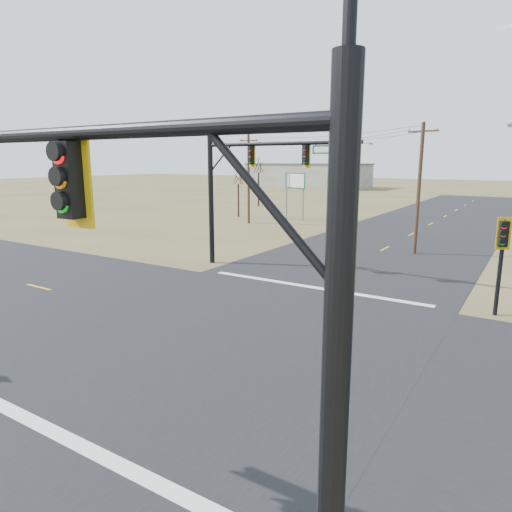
{
  "coord_description": "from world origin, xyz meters",
  "views": [
    {
      "loc": [
        9.56,
        -13.26,
        6.42
      ],
      "look_at": [
        0.61,
        1.0,
        2.9
      ],
      "focal_mm": 32.0,
      "sensor_mm": 36.0,
      "label": 1
    }
  ],
  "objects": [
    {
      "name": "road_ew",
      "position": [
        0.0,
        0.0,
        0.01
      ],
      "size": [
        160.0,
        14.0,
        0.02
      ],
      "primitive_type": "cube",
      "color": "black",
      "rests_on": "ground"
    },
    {
      "name": "pedestal_signal_ne",
      "position": [
        8.36,
        7.62,
        3.1
      ],
      "size": [
        0.67,
        0.58,
        4.21
      ],
      "rotation": [
        0.0,
        0.0,
        0.38
      ],
      "color": "black",
      "rests_on": "ground"
    },
    {
      "name": "stop_bar_far",
      "position": [
        0.0,
        7.5,
        0.03
      ],
      "size": [
        12.0,
        0.4,
        0.01
      ],
      "primitive_type": "cube",
      "color": "silver",
      "rests_on": "road_ns"
    },
    {
      "name": "stop_bar_near",
      "position": [
        0.0,
        -7.5,
        0.03
      ],
      "size": [
        12.0,
        0.4,
        0.01
      ],
      "primitive_type": "cube",
      "color": "silver",
      "rests_on": "road_ns"
    },
    {
      "name": "road_ns",
      "position": [
        0.0,
        0.0,
        0.01
      ],
      "size": [
        14.0,
        160.0,
        0.02
      ],
      "primitive_type": "cube",
      "color": "black",
      "rests_on": "ground"
    },
    {
      "name": "utility_pole_near",
      "position": [
        2.28,
        19.34,
        4.67
      ],
      "size": [
        2.13,
        0.76,
        8.95
      ],
      "rotation": [
        0.0,
        0.0,
        -0.3
      ],
      "color": "#4A2E1F",
      "rests_on": "ground"
    },
    {
      "name": "mast_arm_near",
      "position": [
        4.35,
        -9.22,
        5.36
      ],
      "size": [
        10.69,
        0.42,
        7.38
      ],
      "rotation": [
        0.0,
        0.0,
        0.04
      ],
      "color": "black",
      "rests_on": "ground"
    },
    {
      "name": "warehouse_left",
      "position": [
        -40.0,
        90.0,
        2.75
      ],
      "size": [
        28.0,
        14.0,
        5.5
      ],
      "primitive_type": "cube",
      "color": "#ABA797",
      "rests_on": "ground"
    },
    {
      "name": "streetlight_c",
      "position": [
        -9.36,
        38.18,
        4.82
      ],
      "size": [
        2.41,
        0.39,
        8.59
      ],
      "rotation": [
        0.0,
        0.0,
        0.41
      ],
      "color": "gray",
      "rests_on": "ground"
    },
    {
      "name": "ground",
      "position": [
        0.0,
        0.0,
        0.0
      ],
      "size": [
        320.0,
        320.0,
        0.0
      ],
      "primitive_type": "plane",
      "color": "olive",
      "rests_on": "ground"
    },
    {
      "name": "bare_tree_a",
      "position": [
        -20.37,
        30.59,
        4.72
      ],
      "size": [
        2.77,
        2.77,
        5.97
      ],
      "rotation": [
        0.0,
        0.0,
        0.15
      ],
      "color": "black",
      "rests_on": "ground"
    },
    {
      "name": "utility_pole_far",
      "position": [
        -16.37,
        26.62,
        4.7
      ],
      "size": [
        2.21,
        0.29,
        9.02
      ],
      "rotation": [
        0.0,
        0.0,
        -0.08
      ],
      "color": "#4A2E1F",
      "rests_on": "ground"
    },
    {
      "name": "highway_sign",
      "position": [
        -13.59,
        31.68,
        3.71
      ],
      "size": [
        2.7,
        0.66,
        5.15
      ],
      "rotation": [
        0.0,
        0.0,
        -0.21
      ],
      "color": "gray",
      "rests_on": "ground"
    },
    {
      "name": "bare_tree_b",
      "position": [
        -25.14,
        42.72,
        5.87
      ],
      "size": [
        3.16,
        3.16,
        7.34
      ],
      "rotation": [
        0.0,
        0.0,
        -0.11
      ],
      "color": "black",
      "rests_on": "ground"
    },
    {
      "name": "mast_arm_far",
      "position": [
        -5.26,
        9.51,
        5.69
      ],
      "size": [
        9.81,
        0.57,
        7.95
      ],
      "rotation": [
        0.0,
        0.0,
        -0.36
      ],
      "color": "black",
      "rests_on": "ground"
    }
  ]
}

